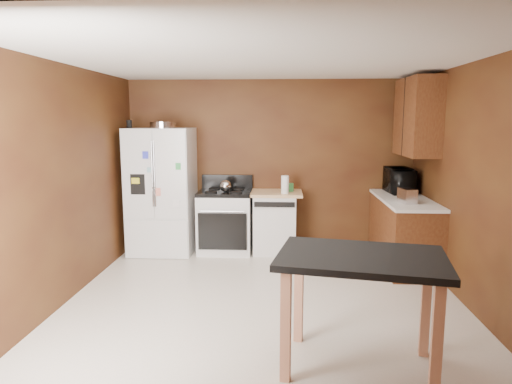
# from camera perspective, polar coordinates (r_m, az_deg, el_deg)

# --- Properties ---
(floor) EXTENTS (4.50, 4.50, 0.00)m
(floor) POSITION_cam_1_polar(r_m,az_deg,el_deg) (4.94, 0.98, -13.86)
(floor) COLOR silver
(floor) RESTS_ON ground
(ceiling) EXTENTS (4.50, 4.50, 0.00)m
(ceiling) POSITION_cam_1_polar(r_m,az_deg,el_deg) (4.58, 1.06, 16.31)
(ceiling) COLOR white
(ceiling) RESTS_ON ground
(wall_back) EXTENTS (4.20, 0.00, 4.20)m
(wall_back) POSITION_cam_1_polar(r_m,az_deg,el_deg) (6.83, 1.76, 3.42)
(wall_back) COLOR #573617
(wall_back) RESTS_ON ground
(wall_front) EXTENTS (4.20, 0.00, 4.20)m
(wall_front) POSITION_cam_1_polar(r_m,az_deg,el_deg) (2.39, -1.11, -7.28)
(wall_front) COLOR #573617
(wall_front) RESTS_ON ground
(wall_left) EXTENTS (0.00, 4.50, 4.50)m
(wall_left) POSITION_cam_1_polar(r_m,az_deg,el_deg) (5.12, -23.16, 0.79)
(wall_left) COLOR #573617
(wall_left) RESTS_ON ground
(wall_right) EXTENTS (0.00, 4.50, 4.50)m
(wall_right) POSITION_cam_1_polar(r_m,az_deg,el_deg) (4.98, 25.95, 0.38)
(wall_right) COLOR #573617
(wall_right) RESTS_ON ground
(roasting_pan) EXTENTS (0.36, 0.36, 0.09)m
(roasting_pan) POSITION_cam_1_polar(r_m,az_deg,el_deg) (6.58, -11.57, 8.22)
(roasting_pan) COLOR silver
(roasting_pan) RESTS_ON refrigerator
(pen_cup) EXTENTS (0.08, 0.08, 0.11)m
(pen_cup) POSITION_cam_1_polar(r_m,az_deg,el_deg) (6.70, -15.57, 8.18)
(pen_cup) COLOR black
(pen_cup) RESTS_ON refrigerator
(kettle) EXTENTS (0.17, 0.17, 0.17)m
(kettle) POSITION_cam_1_polar(r_m,az_deg,el_deg) (6.50, -3.82, 0.75)
(kettle) COLOR silver
(kettle) RESTS_ON gas_range
(paper_towel) EXTENTS (0.13, 0.13, 0.25)m
(paper_towel) POSITION_cam_1_polar(r_m,az_deg,el_deg) (6.41, 3.64, 0.93)
(paper_towel) COLOR white
(paper_towel) RESTS_ON dishwasher
(green_canister) EXTENTS (0.13, 0.13, 0.12)m
(green_canister) POSITION_cam_1_polar(r_m,az_deg,el_deg) (6.61, 4.27, 0.58)
(green_canister) COLOR #42AD58
(green_canister) RESTS_ON dishwasher
(toaster) EXTENTS (0.20, 0.27, 0.18)m
(toaster) POSITION_cam_1_polar(r_m,az_deg,el_deg) (5.93, 18.39, -0.44)
(toaster) COLOR silver
(toaster) RESTS_ON right_cabinets
(microwave) EXTENTS (0.42, 0.59, 0.32)m
(microwave) POSITION_cam_1_polar(r_m,az_deg,el_deg) (6.73, 17.50, 1.27)
(microwave) COLOR black
(microwave) RESTS_ON right_cabinets
(refrigerator) EXTENTS (0.90, 0.80, 1.80)m
(refrigerator) POSITION_cam_1_polar(r_m,az_deg,el_deg) (6.71, -11.69, 0.13)
(refrigerator) COLOR white
(refrigerator) RESTS_ON ground
(gas_range) EXTENTS (0.76, 0.68, 1.10)m
(gas_range) POSITION_cam_1_polar(r_m,az_deg,el_deg) (6.68, -3.85, -3.58)
(gas_range) COLOR white
(gas_range) RESTS_ON ground
(dishwasher) EXTENTS (0.78, 0.63, 0.89)m
(dishwasher) POSITION_cam_1_polar(r_m,az_deg,el_deg) (6.66, 2.35, -3.69)
(dishwasher) COLOR white
(dishwasher) RESTS_ON ground
(right_cabinets) EXTENTS (0.63, 1.58, 2.45)m
(right_cabinets) POSITION_cam_1_polar(r_m,az_deg,el_deg) (6.33, 18.43, -0.62)
(right_cabinets) COLOR brown
(right_cabinets) RESTS_ON ground
(island) EXTENTS (1.38, 1.05, 0.91)m
(island) POSITION_cam_1_polar(r_m,az_deg,el_deg) (3.61, 12.99, -9.79)
(island) COLOR black
(island) RESTS_ON ground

